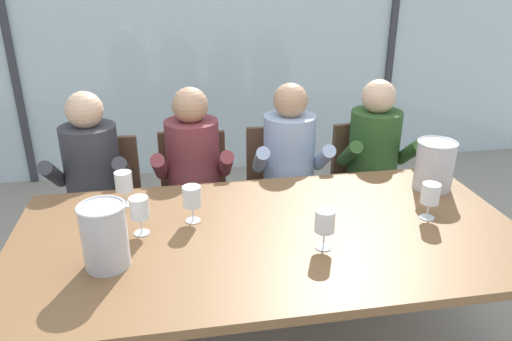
{
  "coord_description": "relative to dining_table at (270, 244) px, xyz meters",
  "views": [
    {
      "loc": [
        -0.39,
        -1.85,
        1.84
      ],
      "look_at": [
        0.0,
        0.35,
        0.89
      ],
      "focal_mm": 34.31,
      "sensor_mm": 36.0,
      "label": 1
    }
  ],
  "objects": [
    {
      "name": "chair_center",
      "position": [
        0.27,
        0.98,
        -0.17
      ],
      "size": [
        0.48,
        0.48,
        0.87
      ],
      "rotation": [
        0.0,
        0.0,
        -0.1
      ],
      "color": "brown",
      "rests_on": "ground"
    },
    {
      "name": "ground",
      "position": [
        0.0,
        1.0,
        -0.68
      ],
      "size": [
        14.0,
        14.0,
        0.0
      ],
      "primitive_type": "plane",
      "color": "#9E9384"
    },
    {
      "name": "window_mullion_left",
      "position": [
        -1.68,
        2.55,
        0.62
      ],
      "size": [
        0.06,
        0.06,
        2.6
      ],
      "primitive_type": "cube",
      "color": "#38383D",
      "rests_on": "ground"
    },
    {
      "name": "chair_right_of_center",
      "position": [
        0.86,
        0.98,
        -0.17
      ],
      "size": [
        0.5,
        0.5,
        0.87
      ],
      "rotation": [
        0.0,
        0.0,
        0.14
      ],
      "color": "brown",
      "rests_on": "ground"
    },
    {
      "name": "hillside_vineyard",
      "position": [
        0.0,
        6.17,
        0.4
      ],
      "size": [
        13.45,
        2.4,
        2.16
      ],
      "primitive_type": "cube",
      "color": "#477A38",
      "rests_on": "ground"
    },
    {
      "name": "wine_glass_by_left_taster",
      "position": [
        -0.56,
        0.09,
        0.18
      ],
      "size": [
        0.08,
        0.08,
        0.17
      ],
      "color": "silver",
      "rests_on": "dining_table"
    },
    {
      "name": "window_glass_panel",
      "position": [
        0.0,
        2.57,
        0.62
      ],
      "size": [
        7.45,
        0.03,
        2.6
      ],
      "primitive_type": "cube",
      "color": "silver",
      "rests_on": "ground"
    },
    {
      "name": "wine_glass_by_right_taster",
      "position": [
        0.2,
        -0.17,
        0.18
      ],
      "size": [
        0.08,
        0.08,
        0.17
      ],
      "color": "silver",
      "rests_on": "dining_table"
    },
    {
      "name": "dining_table",
      "position": [
        0.0,
        0.0,
        0.0
      ],
      "size": [
        2.25,
        1.14,
        0.74
      ],
      "color": "brown",
      "rests_on": "ground"
    },
    {
      "name": "ice_bucket_primary",
      "position": [
        -0.68,
        -0.14,
        0.2
      ],
      "size": [
        0.18,
        0.18,
        0.26
      ],
      "color": "#B7B7BC",
      "rests_on": "dining_table"
    },
    {
      "name": "wine_glass_spare_empty",
      "position": [
        -0.33,
        0.16,
        0.19
      ],
      "size": [
        0.08,
        0.08,
        0.17
      ],
      "color": "silver",
      "rests_on": "dining_table"
    },
    {
      "name": "wine_glass_center_pour",
      "position": [
        -0.64,
        0.38,
        0.18
      ],
      "size": [
        0.08,
        0.08,
        0.17
      ],
      "color": "silver",
      "rests_on": "dining_table"
    },
    {
      "name": "chair_near_curtain",
      "position": [
        -0.84,
        0.97,
        -0.17
      ],
      "size": [
        0.47,
        0.47,
        0.87
      ],
      "rotation": [
        0.0,
        0.0,
        -0.07
      ],
      "color": "brown",
      "rests_on": "ground"
    },
    {
      "name": "person_maroon_top",
      "position": [
        -0.29,
        0.84,
        0.0
      ],
      "size": [
        0.47,
        0.62,
        1.19
      ],
      "rotation": [
        0.0,
        0.0,
        -0.05
      ],
      "color": "brown",
      "rests_on": "ground"
    },
    {
      "name": "person_charcoal_jacket",
      "position": [
        -0.88,
        0.84,
        0.0
      ],
      "size": [
        0.47,
        0.61,
        1.19
      ],
      "rotation": [
        0.0,
        0.0,
        -0.02
      ],
      "color": "#38383D",
      "rests_on": "ground"
    },
    {
      "name": "window_mullion_right",
      "position": [
        1.68,
        2.55,
        0.62
      ],
      "size": [
        0.06,
        0.06,
        2.6
      ],
      "primitive_type": "cube",
      "color": "#38383D",
      "rests_on": "ground"
    },
    {
      "name": "ice_bucket_secondary",
      "position": [
        0.94,
        0.3,
        0.2
      ],
      "size": [
        0.21,
        0.21,
        0.26
      ],
      "color": "#B7B7BC",
      "rests_on": "dining_table"
    },
    {
      "name": "wine_glass_near_bucket",
      "position": [
        0.75,
        -0.0,
        0.18
      ],
      "size": [
        0.08,
        0.08,
        0.17
      ],
      "color": "silver",
      "rests_on": "dining_table"
    },
    {
      "name": "chair_left_of_center",
      "position": [
        -0.29,
        0.98,
        -0.17
      ],
      "size": [
        0.48,
        0.48,
        0.87
      ],
      "rotation": [
        0.0,
        0.0,
        -0.09
      ],
      "color": "brown",
      "rests_on": "ground"
    },
    {
      "name": "person_pale_blue_shirt",
      "position": [
        0.3,
        0.85,
        0.0
      ],
      "size": [
        0.48,
        0.63,
        1.19
      ],
      "rotation": [
        0.0,
        0.0,
        -0.08
      ],
      "color": "#9EB2D1",
      "rests_on": "ground"
    },
    {
      "name": "person_olive_shirt",
      "position": [
        0.86,
        0.85,
        0.0
      ],
      "size": [
        0.49,
        0.63,
        1.19
      ],
      "rotation": [
        0.0,
        0.0,
        -0.1
      ],
      "color": "#2D5123",
      "rests_on": "ground"
    }
  ]
}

